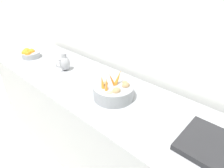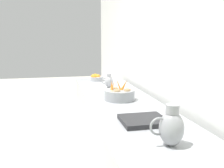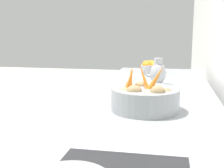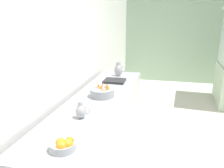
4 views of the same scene
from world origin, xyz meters
TOP-DOWN VIEW (x-y plane):
  - vegetable_colander at (-1.46, 0.17)m, footprint 0.32×0.32m
  - orange_bowl at (-1.41, -1.08)m, footprint 0.20×0.20m
  - metal_pitcher_short at (-1.49, -0.51)m, footprint 0.15×0.11m

SIDE VIEW (x-z plane):
  - orange_bowl at x=-1.41m, z-range 0.89..0.99m
  - vegetable_colander at x=-1.46m, z-range 0.84..1.07m
  - metal_pitcher_short at x=-1.49m, z-range 0.88..1.06m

